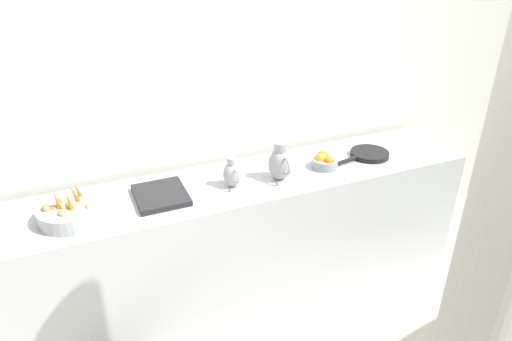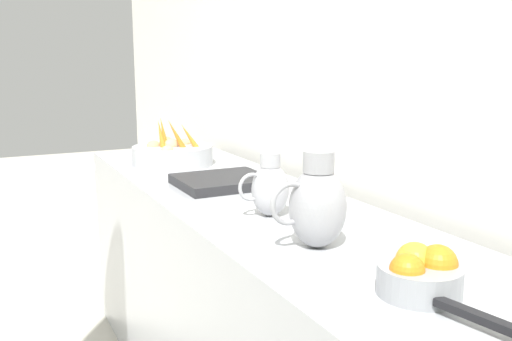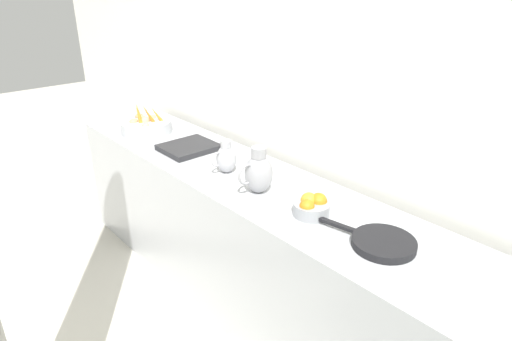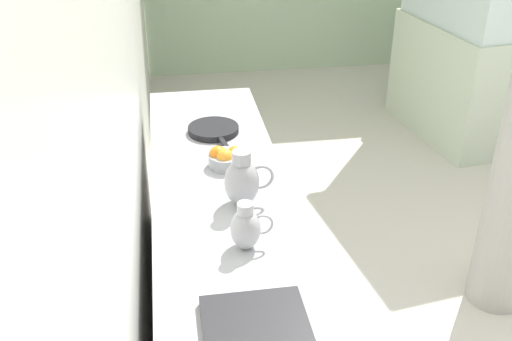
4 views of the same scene
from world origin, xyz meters
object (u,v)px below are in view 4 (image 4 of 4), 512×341
Objects in this scene: orange_bowl at (226,158)px; skillet_on_counter at (214,130)px; metal_pitcher_short at (246,228)px; metal_pitcher_tall at (242,181)px.

skillet_on_counter is (-0.02, 0.39, -0.03)m from orange_bowl.
metal_pitcher_short is (0.00, -0.67, 0.04)m from orange_bowl.
orange_bowl is 0.40× the size of skillet_on_counter.
metal_pitcher_short reaches higher than orange_bowl.
metal_pitcher_tall is 0.74m from skillet_on_counter.
orange_bowl reaches higher than skillet_on_counter.
orange_bowl is at bearing 90.21° from metal_pitcher_short.
skillet_on_counter is at bearing 94.24° from metal_pitcher_tall.
metal_pitcher_short is at bearing -88.66° from skillet_on_counter.
metal_pitcher_tall is at bearing -84.72° from orange_bowl.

